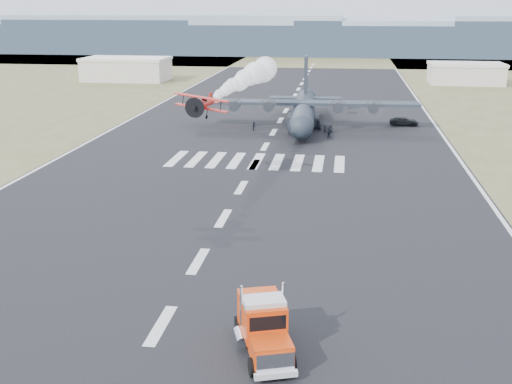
% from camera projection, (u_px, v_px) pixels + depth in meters
% --- Properties ---
extents(ground, '(500.00, 500.00, 0.00)m').
position_uv_depth(ground, '(161.00, 325.00, 45.82)').
color(ground, black).
rests_on(ground, ground).
extents(scrub_far, '(500.00, 80.00, 0.00)m').
position_uv_depth(scrub_far, '(316.00, 59.00, 264.27)').
color(scrub_far, brown).
rests_on(scrub_far, ground).
extents(runway_markings, '(60.00, 260.00, 0.01)m').
position_uv_depth(runway_markings, '(265.00, 147.00, 102.81)').
color(runway_markings, silver).
rests_on(runway_markings, ground).
extents(ridge_seg_b, '(150.00, 50.00, 15.00)m').
position_uv_depth(ridge_seg_b, '(49.00, 34.00, 307.82)').
color(ridge_seg_b, '#869AAB').
rests_on(ridge_seg_b, ground).
extents(ridge_seg_c, '(150.00, 50.00, 17.00)m').
position_uv_depth(ridge_seg_c, '(180.00, 33.00, 298.95)').
color(ridge_seg_c, '#869AAB').
rests_on(ridge_seg_c, ground).
extents(ridge_seg_d, '(150.00, 50.00, 13.00)m').
position_uv_depth(ridge_seg_d, '(320.00, 39.00, 290.92)').
color(ridge_seg_d, '#869AAB').
rests_on(ridge_seg_d, ground).
extents(ridge_seg_e, '(150.00, 50.00, 15.00)m').
position_uv_depth(ridge_seg_e, '(468.00, 37.00, 282.05)').
color(ridge_seg_e, '#869AAB').
rests_on(ridge_seg_e, ground).
extents(hangar_left, '(24.50, 14.50, 6.70)m').
position_uv_depth(hangar_left, '(126.00, 69.00, 189.45)').
color(hangar_left, '#BDB7A8').
rests_on(hangar_left, ground).
extents(hangar_right, '(20.50, 12.50, 5.90)m').
position_uv_depth(hangar_right, '(466.00, 73.00, 181.36)').
color(hangar_right, '#BDB7A8').
rests_on(hangar_right, ground).
extents(semi_truck, '(5.00, 8.74, 3.86)m').
position_uv_depth(semi_truck, '(264.00, 325.00, 41.94)').
color(semi_truck, black).
rests_on(semi_truck, ground).
extents(aerobatic_biplane, '(6.88, 6.17, 2.97)m').
position_uv_depth(aerobatic_biplane, '(202.00, 104.00, 78.34)').
color(aerobatic_biplane, red).
extents(smoke_trail, '(4.86, 39.63, 4.31)m').
position_uv_depth(smoke_trail, '(255.00, 74.00, 108.55)').
color(smoke_trail, white).
extents(transport_aircraft, '(41.71, 34.36, 12.06)m').
position_uv_depth(transport_aircraft, '(304.00, 110.00, 119.04)').
color(transport_aircraft, '#222933').
rests_on(transport_aircraft, ground).
extents(support_vehicle, '(5.50, 2.71, 1.50)m').
position_uv_depth(support_vehicle, '(404.00, 121.00, 120.45)').
color(support_vehicle, black).
rests_on(support_vehicle, ground).
extents(crew_a, '(0.66, 0.55, 1.78)m').
position_uv_depth(crew_a, '(320.00, 127.00, 114.32)').
color(crew_a, black).
rests_on(crew_a, ground).
extents(crew_b, '(1.04, 0.79, 1.89)m').
position_uv_depth(crew_b, '(295.00, 124.00, 116.59)').
color(crew_b, black).
rests_on(crew_b, ground).
extents(crew_c, '(0.58, 1.06, 1.57)m').
position_uv_depth(crew_c, '(330.00, 129.00, 112.98)').
color(crew_c, black).
rests_on(crew_c, ground).
extents(crew_d, '(1.08, 0.73, 1.69)m').
position_uv_depth(crew_d, '(290.00, 130.00, 111.90)').
color(crew_d, black).
rests_on(crew_d, ground).
extents(crew_e, '(1.00, 0.77, 1.81)m').
position_uv_depth(crew_e, '(318.00, 125.00, 116.25)').
color(crew_e, black).
rests_on(crew_e, ground).
extents(crew_f, '(1.47, 1.60, 1.78)m').
position_uv_depth(crew_f, '(329.00, 133.00, 109.22)').
color(crew_f, black).
rests_on(crew_f, ground).
extents(crew_g, '(0.76, 0.74, 1.61)m').
position_uv_depth(crew_g, '(325.00, 130.00, 112.10)').
color(crew_g, black).
rests_on(crew_g, ground).
extents(crew_h, '(0.51, 0.79, 1.57)m').
position_uv_depth(crew_h, '(254.00, 126.00, 115.54)').
color(crew_h, black).
rests_on(crew_h, ground).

